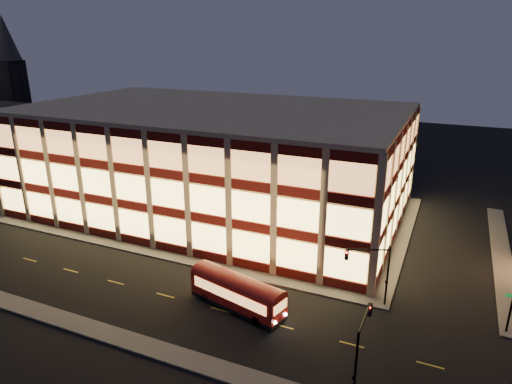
% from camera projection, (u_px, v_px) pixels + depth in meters
% --- Properties ---
extents(ground, '(200.00, 200.00, 0.00)m').
position_uv_depth(ground, '(167.00, 261.00, 50.46)').
color(ground, black).
rests_on(ground, ground).
extents(sidewalk_office_south, '(54.00, 2.00, 0.15)m').
position_uv_depth(sidewalk_office_south, '(150.00, 251.00, 52.45)').
color(sidewalk_office_south, '#514F4C').
rests_on(sidewalk_office_south, ground).
extents(sidewalk_office_east, '(2.00, 30.00, 0.15)m').
position_uv_depth(sidewalk_office_east, '(402.00, 237.00, 56.28)').
color(sidewalk_office_east, '#514F4C').
rests_on(sidewalk_office_east, ground).
extents(sidewalk_tower_west, '(2.00, 30.00, 0.15)m').
position_uv_depth(sidewalk_tower_west, '(501.00, 253.00, 52.06)').
color(sidewalk_tower_west, '#514F4C').
rests_on(sidewalk_tower_west, ground).
extents(sidewalk_near, '(100.00, 2.00, 0.15)m').
position_uv_depth(sidewalk_near, '(80.00, 325.00, 39.21)').
color(sidewalk_near, '#514F4C').
rests_on(sidewalk_near, ground).
extents(office_building, '(50.45, 30.45, 14.50)m').
position_uv_depth(office_building, '(215.00, 159.00, 63.80)').
color(office_building, tan).
rests_on(office_building, ground).
extents(church_tower, '(5.00, 5.00, 18.00)m').
position_uv_depth(church_tower, '(15.00, 99.00, 108.91)').
color(church_tower, '#2D2621').
rests_on(church_tower, ground).
extents(church_spire, '(6.00, 6.00, 10.00)m').
position_uv_depth(church_spire, '(5.00, 38.00, 104.33)').
color(church_spire, '#4C473F').
rests_on(church_spire, church_tower).
extents(traffic_signal_far, '(3.79, 1.87, 6.00)m').
position_uv_depth(traffic_signal_far, '(373.00, 266.00, 40.79)').
color(traffic_signal_far, black).
rests_on(traffic_signal_far, ground).
extents(traffic_signal_near, '(0.32, 4.45, 6.00)m').
position_uv_depth(traffic_signal_near, '(361.00, 343.00, 30.56)').
color(traffic_signal_near, black).
rests_on(traffic_signal_near, ground).
extents(trolley_bus, '(9.78, 4.59, 3.21)m').
position_uv_depth(trolley_bus, '(237.00, 291.00, 41.24)').
color(trolley_bus, '#9C0D08').
rests_on(trolley_bus, ground).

